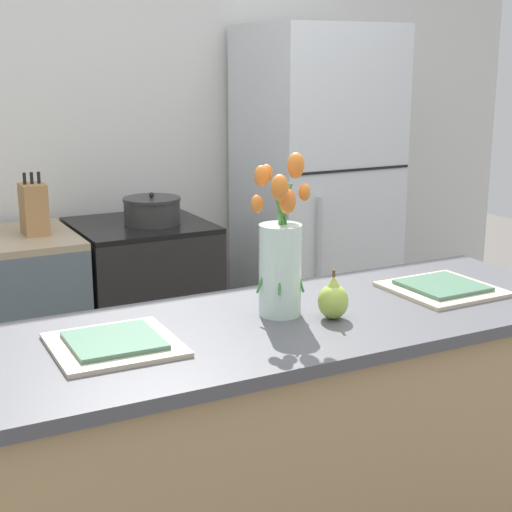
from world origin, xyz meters
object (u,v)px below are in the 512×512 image
(cooking_pot, at_px, (152,210))
(knife_block, at_px, (34,209))
(refrigerator, at_px, (315,204))
(plate_setting_right, at_px, (442,288))
(pear_figurine, at_px, (333,299))
(stove_range, at_px, (144,314))
(plate_setting_left, at_px, (114,343))
(flower_vase, at_px, (281,255))

(cooking_pot, height_order, knife_block, knife_block)
(knife_block, bearing_deg, cooking_pot, -2.29)
(refrigerator, bearing_deg, plate_setting_right, -108.12)
(refrigerator, relative_size, pear_figurine, 12.74)
(stove_range, height_order, plate_setting_right, plate_setting_right)
(pear_figurine, xyz_separation_m, knife_block, (-0.46, 1.64, 0.02))
(pear_figurine, relative_size, plate_setting_left, 0.45)
(plate_setting_left, distance_m, knife_block, 1.58)
(stove_range, bearing_deg, pear_figurine, -90.68)
(stove_range, relative_size, plate_setting_left, 2.81)
(stove_range, xyz_separation_m, cooking_pot, (0.05, -0.04, 0.50))
(pear_figurine, height_order, knife_block, knife_block)
(flower_vase, xyz_separation_m, knife_block, (-0.35, 1.54, -0.10))
(flower_vase, distance_m, pear_figurine, 0.19)
(plate_setting_right, bearing_deg, stove_range, 105.07)
(plate_setting_left, xyz_separation_m, knife_block, (0.15, 1.57, 0.07))
(plate_setting_left, bearing_deg, refrigerator, 45.25)
(pear_figurine, height_order, plate_setting_left, pear_figurine)
(pear_figurine, xyz_separation_m, plate_setting_left, (-0.61, 0.07, -0.05))
(flower_vase, distance_m, plate_setting_right, 0.59)
(stove_range, height_order, cooking_pot, cooking_pot)
(refrigerator, distance_m, pear_figurine, 1.92)
(flower_vase, distance_m, plate_setting_left, 0.52)
(flower_vase, height_order, knife_block, flower_vase)
(flower_vase, xyz_separation_m, cooking_pot, (0.18, 1.52, -0.15))
(flower_vase, bearing_deg, knife_block, 102.80)
(refrigerator, xyz_separation_m, knife_block, (-1.43, -0.02, 0.10))
(refrigerator, xyz_separation_m, pear_figurine, (-0.97, -1.66, 0.08))
(refrigerator, height_order, plate_setting_right, refrigerator)
(pear_figurine, bearing_deg, flower_vase, 138.93)
(stove_range, bearing_deg, knife_block, -177.77)
(stove_range, relative_size, refrigerator, 0.49)
(plate_setting_left, relative_size, cooking_pot, 1.19)
(knife_block, bearing_deg, refrigerator, 0.78)
(stove_range, bearing_deg, flower_vase, -94.87)
(stove_range, height_order, plate_setting_left, plate_setting_left)
(refrigerator, relative_size, cooking_pot, 6.74)
(refrigerator, bearing_deg, stove_range, -179.96)
(plate_setting_left, relative_size, plate_setting_right, 1.00)
(flower_vase, distance_m, cooking_pot, 1.54)
(refrigerator, height_order, cooking_pot, refrigerator)
(refrigerator, height_order, pear_figurine, refrigerator)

